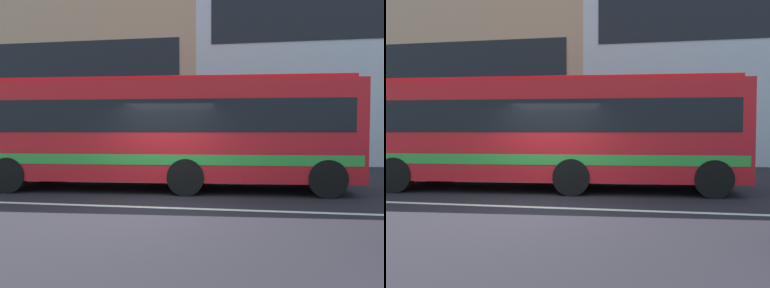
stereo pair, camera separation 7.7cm
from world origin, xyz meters
The scene contains 6 objects.
ground_plane centered at (0.00, 0.00, 0.00)m, with size 160.00×160.00×0.00m, color black.
lane_centre_line centered at (0.00, 0.00, 0.00)m, with size 60.00×0.16×0.01m, color silver.
hedge_row_far centered at (-2.75, 6.75, 0.58)m, with size 14.00×1.10×1.15m, color #24511E.
apartment_block_left centered at (-11.34, 15.84, 4.84)m, with size 21.81×11.24×9.68m.
apartment_block_right centered at (9.37, 15.84, 6.41)m, with size 19.61×11.24×12.83m.
transit_bus centered at (-0.26, 2.68, 1.79)m, with size 10.86×3.13×3.25m.
Camera 1 is at (2.00, -7.70, 1.75)m, focal length 32.75 mm.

